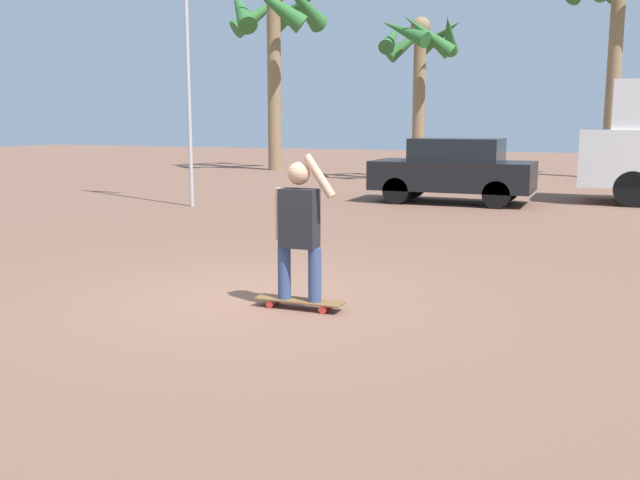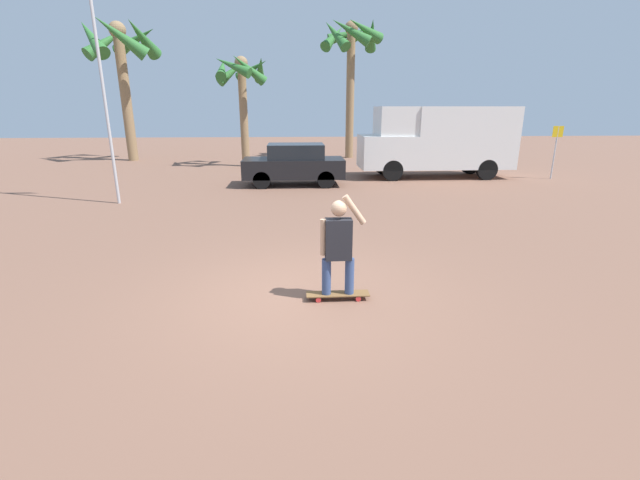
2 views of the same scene
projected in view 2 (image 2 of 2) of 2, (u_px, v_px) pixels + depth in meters
ground_plane at (301, 296)px, 6.75m from camera, size 80.00×80.00×0.00m
skateboard at (338, 294)px, 6.61m from camera, size 0.97×0.24×0.10m
person_skateboarder at (338, 242)px, 6.37m from camera, size 0.68×0.24×1.55m
camper_van at (439, 139)px, 18.06m from camera, size 6.38×2.03×2.92m
parked_car_black at (294, 164)px, 16.34m from camera, size 3.82×1.73×1.56m
palm_tree_near_van at (351, 45)px, 24.07m from camera, size 3.61×3.68×7.69m
palm_tree_center_background at (242, 78)px, 20.80m from camera, size 2.79×2.93×5.37m
palm_tree_far_left at (121, 50)px, 22.73m from camera, size 4.16×4.31×7.44m
flagpole at (100, 45)px, 12.04m from camera, size 1.05×0.12×7.96m
street_sign at (556, 145)px, 17.61m from camera, size 0.44×0.06×2.16m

